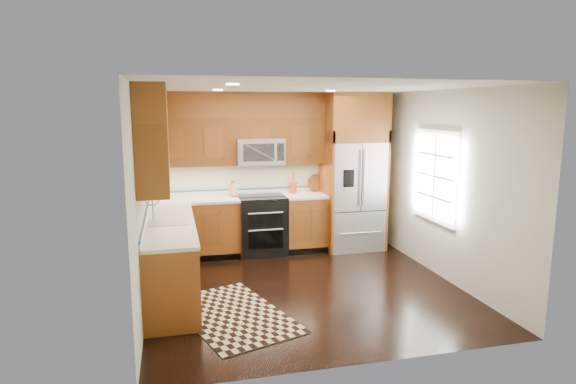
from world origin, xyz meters
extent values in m
plane|color=black|center=(0.00, 0.00, 0.00)|extent=(4.00, 4.00, 0.00)
cube|color=beige|center=(0.00, 2.00, 1.30)|extent=(4.00, 0.02, 2.60)
cube|color=beige|center=(-2.00, 0.00, 1.30)|extent=(0.02, 4.00, 2.60)
cube|color=beige|center=(2.00, 0.00, 1.30)|extent=(0.02, 4.00, 2.60)
cube|color=white|center=(1.98, 0.20, 1.40)|extent=(0.04, 1.10, 1.30)
cube|color=white|center=(1.97, 0.20, 1.40)|extent=(0.02, 0.95, 1.15)
cube|color=brown|center=(-1.31, 1.70, 0.45)|extent=(1.37, 0.60, 0.90)
cube|color=brown|center=(0.49, 1.70, 0.45)|extent=(0.72, 0.60, 0.90)
cube|color=brown|center=(-1.70, 0.20, 0.45)|extent=(0.60, 2.40, 0.90)
cube|color=white|center=(-0.57, 1.70, 0.92)|extent=(2.85, 0.62, 0.04)
cube|color=white|center=(-1.70, 0.20, 0.92)|extent=(0.62, 2.40, 0.04)
cube|color=brown|center=(-0.57, 1.83, 1.83)|extent=(2.85, 0.33, 0.75)
cube|color=brown|center=(-1.83, 0.20, 1.83)|extent=(0.33, 2.40, 0.75)
cube|color=brown|center=(-0.57, 1.83, 2.40)|extent=(2.85, 0.33, 0.40)
cube|color=brown|center=(-1.83, 0.20, 2.40)|extent=(0.33, 2.40, 0.40)
cube|color=black|center=(-0.25, 1.67, 0.46)|extent=(0.76, 0.64, 0.92)
cube|color=black|center=(-0.25, 1.67, 0.94)|extent=(0.76, 0.60, 0.02)
cube|color=black|center=(-0.25, 1.35, 0.62)|extent=(0.55, 0.01, 0.18)
cube|color=black|center=(-0.25, 1.35, 0.30)|extent=(0.55, 0.01, 0.28)
cylinder|color=#B2B2B7|center=(-0.25, 1.33, 0.74)|extent=(0.55, 0.02, 0.02)
cylinder|color=#B2B2B7|center=(-0.25, 1.33, 0.47)|extent=(0.55, 0.02, 0.02)
cube|color=#B2B2B7|center=(-0.25, 1.80, 1.66)|extent=(0.76, 0.40, 0.42)
cube|color=black|center=(-0.30, 1.60, 1.66)|extent=(0.50, 0.01, 0.28)
cube|color=#B2B2B7|center=(1.30, 1.63, 0.90)|extent=(0.90, 0.74, 1.80)
cube|color=black|center=(1.30, 1.26, 1.25)|extent=(0.01, 0.01, 1.08)
cube|color=black|center=(1.08, 1.25, 1.25)|extent=(0.18, 0.01, 0.28)
cube|color=brown|center=(0.83, 1.63, 1.00)|extent=(0.04, 0.74, 2.00)
cube|color=brown|center=(1.77, 1.63, 1.00)|extent=(0.04, 0.74, 2.00)
cube|color=brown|center=(1.30, 1.63, 2.20)|extent=(0.98, 0.74, 0.80)
cube|color=#B2B2B7|center=(-1.70, 0.20, 0.95)|extent=(0.50, 0.42, 0.02)
cylinder|color=#B2B2B7|center=(-1.90, 0.42, 1.08)|extent=(0.02, 0.02, 0.28)
torus|color=#B2B2B7|center=(-1.90, 0.34, 1.22)|extent=(0.18, 0.02, 0.18)
cube|color=black|center=(-1.03, -0.63, 0.01)|extent=(1.50, 1.94, 0.01)
cube|color=#AB7453|center=(-0.69, 1.80, 1.04)|extent=(0.13, 0.15, 0.20)
cylinder|color=#B63B16|center=(0.33, 1.88, 1.03)|extent=(0.16, 0.16, 0.17)
cylinder|color=brown|center=(0.75, 1.94, 0.95)|extent=(0.33, 0.33, 0.02)
camera|label=1|loc=(-1.64, -5.85, 2.35)|focal=30.00mm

